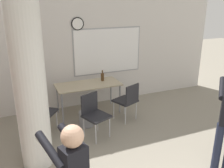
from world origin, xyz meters
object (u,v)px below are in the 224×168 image
(chair_table_front, at_px, (94,112))
(chair_table_left, at_px, (42,111))
(bottle_on_table, at_px, (102,77))
(chair_table_right, at_px, (128,99))
(folding_table, at_px, (88,86))

(chair_table_front, xyz_separation_m, chair_table_left, (-0.94, 0.45, 0.00))
(bottle_on_table, xyz_separation_m, chair_table_right, (0.29, -0.80, -0.32))
(folding_table, relative_size, chair_table_front, 1.71)
(chair_table_front, relative_size, chair_table_right, 1.00)
(folding_table, bearing_deg, chair_table_right, -46.02)
(bottle_on_table, height_order, chair_table_left, bottle_on_table)
(folding_table, relative_size, chair_table_left, 1.71)
(folding_table, xyz_separation_m, chair_table_left, (-1.16, -0.61, -0.16))
(bottle_on_table, bearing_deg, chair_table_right, -70.37)
(bottle_on_table, bearing_deg, folding_table, -165.69)
(chair_table_right, bearing_deg, chair_table_front, -158.64)
(chair_table_right, bearing_deg, bottle_on_table, 109.63)
(bottle_on_table, distance_m, chair_table_front, 1.35)
(folding_table, distance_m, chair_table_left, 1.32)
(folding_table, height_order, bottle_on_table, bottle_on_table)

